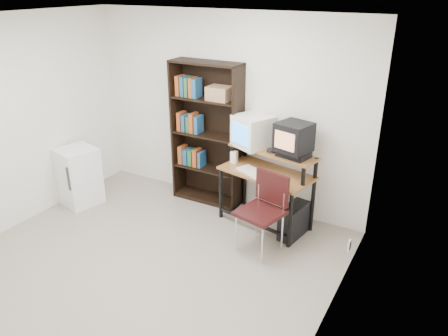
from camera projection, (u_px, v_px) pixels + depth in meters
The scene contains 18 objects.
floor at pixel (138, 271), 4.78m from camera, with size 4.00×4.00×0.01m, color #A09484.
ceiling at pixel (114, 21), 3.74m from camera, with size 4.00×4.00×0.01m, color white.
back_wall at pixel (226, 111), 5.86m from camera, with size 4.00×0.01×2.60m, color white.
right_wall at pixel (327, 209), 3.37m from camera, with size 0.01×4.00×2.60m, color white.
computer_desk at pixel (267, 175), 5.45m from camera, with size 1.25×0.81×0.98m.
crt_monitor at pixel (253, 131), 5.50m from camera, with size 0.56×0.56×0.40m.
vcr at pixel (294, 154), 5.20m from camera, with size 0.36×0.26×0.08m, color black.
crt_tv at pixel (294, 137), 5.13m from camera, with size 0.45×0.44×0.35m.
cd_spindle at pixel (272, 151), 5.35m from camera, with size 0.12×0.12×0.05m, color #26262B.
keyboard at pixel (254, 173), 5.37m from camera, with size 0.47×0.21×0.04m, color white.
mousepad at pixel (284, 183), 5.14m from camera, with size 0.22×0.18×0.01m, color black.
mouse at pixel (284, 182), 5.13m from camera, with size 0.10×0.06×0.03m, color white.
desk_speaker at pixel (234, 157), 5.66m from camera, with size 0.08×0.07×0.17m, color white.
pc_tower at pixel (294, 221), 5.35m from camera, with size 0.20×0.45×0.42m, color black.
school_chair at pixel (265, 204), 4.96m from camera, with size 0.56×0.56×0.93m.
bookshelf at pixel (208, 133), 5.96m from camera, with size 0.99×0.33×1.97m.
mini_fridge at pixel (79, 176), 6.08m from camera, with size 0.58×0.59×0.81m.
wall_outlet at pixel (349, 245), 4.69m from camera, with size 0.02×0.08×0.12m, color beige.
Camera 1 is at (2.74, -2.98, 2.93)m, focal length 35.00 mm.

